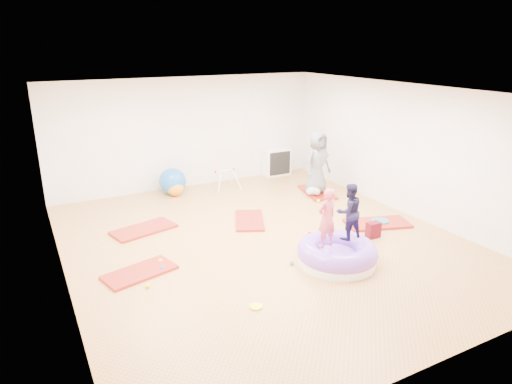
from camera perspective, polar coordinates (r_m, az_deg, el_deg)
room at (r=8.25m, az=0.98°, el=2.72°), size 7.01×8.01×2.81m
gym_mat_front_left at (r=7.82m, az=-14.34°, el=-9.70°), size 1.26×0.85×0.05m
gym_mat_mid_left at (r=9.46m, az=-13.86°, el=-4.56°), size 1.36×0.91×0.05m
gym_mat_center_back at (r=9.65m, az=-0.81°, el=-3.56°), size 1.01×1.29×0.05m
gym_mat_right at (r=9.81m, az=14.92°, el=-3.81°), size 1.43×1.01×0.05m
gym_mat_rear_right at (r=11.52m, az=7.66°, el=-0.03°), size 0.88×1.33×0.05m
inflatable_cushion at (r=7.98m, az=10.10°, el=-7.63°), size 1.38×1.38×0.43m
child_pink at (r=7.58m, az=8.85°, el=-2.86°), size 0.40×0.29×1.02m
child_navy at (r=7.95m, az=11.56°, el=-2.09°), size 0.52×0.42×1.00m
adult_caregiver at (r=11.21m, az=7.67°, el=3.67°), size 0.82×0.60×1.53m
infant at (r=11.17m, az=7.22°, el=0.14°), size 0.36×0.37×0.21m
ball_pit_balls at (r=8.54m, az=0.71°, el=-6.49°), size 4.70×2.91×0.08m
exercise_ball_blue at (r=11.45m, az=-10.37°, el=1.32°), size 0.66×0.66×0.66m
exercise_ball_orange at (r=11.34m, az=-10.07°, el=0.56°), size 0.43×0.43×0.43m
infant_play_gym at (r=11.65m, az=-3.93°, el=1.97°), size 0.68×0.64×0.52m
cube_shelf at (r=12.91m, az=2.62°, el=3.77°), size 0.76×0.37×0.76m
balance_disc at (r=9.87m, az=15.26°, el=-3.63°), size 0.35×0.35×0.08m
backpack at (r=9.13m, az=14.45°, el=-4.62°), size 0.27×0.17×0.31m
yellow_toy at (r=6.72m, az=-0.02°, el=-14.14°), size 0.19×0.19×0.03m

